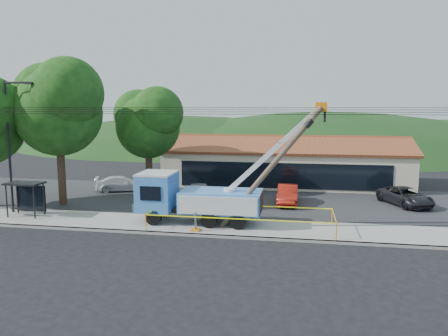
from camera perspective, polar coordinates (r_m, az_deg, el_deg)
ground at (r=23.23m, az=-4.02°, el=-10.43°), size 120.00×120.00×0.00m
curb at (r=25.16m, az=-2.86°, el=-8.78°), size 60.00×0.25×0.15m
sidewalk at (r=26.94m, az=-1.96°, el=-7.63°), size 60.00×4.00×0.15m
parking_lot at (r=34.58m, az=0.78°, el=-4.12°), size 60.00×12.00×0.10m
strip_mall at (r=41.73m, az=7.97°, el=0.47°), size 22.50×8.53×4.67m
streetlight at (r=32.65m, az=-26.06°, el=3.65°), size 2.13×0.22×9.00m
tree_west_near at (r=34.11m, az=-20.87°, el=7.83°), size 7.56×6.72×10.80m
tree_lot at (r=36.54m, az=-9.91°, el=6.17°), size 6.30×5.60×8.94m
hill_west at (r=79.38m, az=-4.98°, el=2.77°), size 78.40×56.00×28.00m
hill_center at (r=76.86m, az=13.36°, el=2.40°), size 89.60×64.00×32.00m
utility_truck at (r=27.27m, az=-3.69°, el=-3.76°), size 11.49×4.16×7.43m
leaning_pole at (r=25.54m, az=6.64°, el=0.71°), size 5.99×1.75×7.37m
bus_shelter at (r=31.72m, az=-24.40°, el=-2.77°), size 2.36×1.47×2.26m
caution_tape at (r=26.35m, az=2.30°, el=-6.16°), size 10.90×3.42×0.99m
car_silver at (r=32.74m, az=-3.31°, el=-4.92°), size 2.82×4.87×1.56m
car_red at (r=33.22m, az=8.28°, el=-4.80°), size 1.51×4.26×1.40m
car_white at (r=38.77m, az=-13.18°, el=-3.07°), size 4.74×3.18×1.27m
car_dark at (r=35.07m, az=22.53°, el=-4.66°), size 3.91×5.23×1.32m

